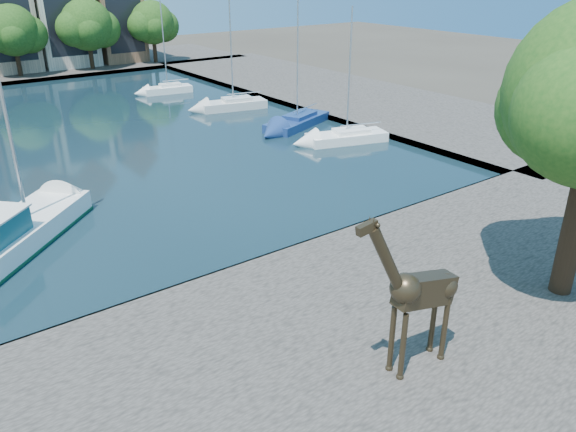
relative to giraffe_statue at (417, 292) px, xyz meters
name	(u,v)px	position (x,y,z in m)	size (l,w,h in m)	color
ground	(262,266)	(0.38, 8.65, -3.16)	(160.00, 160.00, 0.00)	#38332B
water_basin	(81,137)	(0.38, 32.65, -3.12)	(38.00, 50.00, 0.08)	black
near_quay	(379,342)	(0.38, 1.65, -2.91)	(50.00, 14.00, 0.50)	#554F4A
right_quay	(336,93)	(25.38, 32.65, -2.91)	(14.00, 52.00, 0.50)	#554F4A
townhouse_east_end	(110,5)	(15.38, 64.64, 3.95)	(5.44, 9.18, 14.43)	#8B6042
far_tree_mid_east	(14,32)	(2.48, 59.14, 1.97)	(7.02, 5.40, 7.52)	#332114
far_tree_east	(88,26)	(10.49, 59.14, 2.08)	(7.54, 5.80, 7.84)	#332114
far_tree_far_east	(153,24)	(18.48, 59.14, 1.92)	(6.76, 5.20, 7.36)	#332114
giraffe_statue	(417,292)	(0.00, 0.00, 0.00)	(3.79, 0.76, 5.41)	#322819
motorsailer	(10,232)	(-7.83, 16.43, -2.26)	(8.37, 8.27, 10.69)	white
sailboat_right_a	(347,135)	(15.38, 20.00, -2.58)	(6.08, 3.57, 9.20)	white
sailboat_right_b	(297,120)	(15.15, 25.55, -2.58)	(6.85, 4.47, 9.74)	navy
sailboat_right_c	(233,103)	(14.09, 33.45, -2.51)	(6.03, 3.19, 10.83)	silver
sailboat_right_d	(168,88)	(12.38, 43.11, -2.57)	(4.86, 2.32, 8.98)	white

